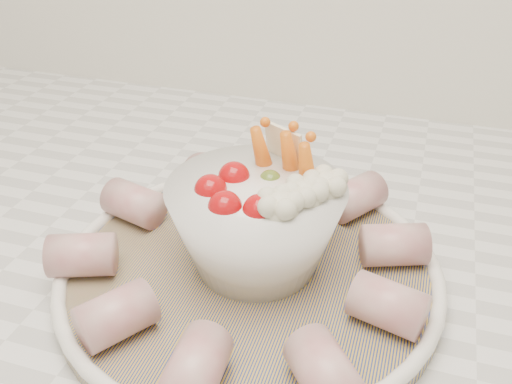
% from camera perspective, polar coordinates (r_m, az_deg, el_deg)
% --- Properties ---
extents(serving_platter, '(0.32, 0.32, 0.02)m').
position_cam_1_polar(serving_platter, '(0.49, -0.65, -7.82)').
color(serving_platter, navy).
rests_on(serving_platter, kitchen_counter).
extents(veggie_bowl, '(0.14, 0.14, 0.11)m').
position_cam_1_polar(veggie_bowl, '(0.46, 0.20, -2.98)').
color(veggie_bowl, white).
rests_on(veggie_bowl, serving_platter).
extents(cured_meat_rolls, '(0.31, 0.32, 0.04)m').
position_cam_1_polar(cured_meat_rolls, '(0.47, -0.77, -5.76)').
color(cured_meat_rolls, '#AC4F56').
rests_on(cured_meat_rolls, serving_platter).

